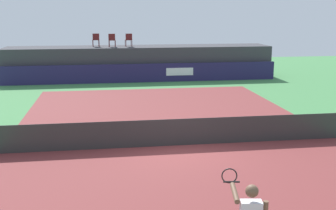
% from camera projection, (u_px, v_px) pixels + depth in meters
% --- Properties ---
extents(ground_plane, '(48.00, 48.00, 0.00)m').
position_uv_depth(ground_plane, '(165.00, 123.00, 17.58)').
color(ground_plane, '#3D7A42').
extents(court_inner, '(12.00, 22.00, 0.00)m').
position_uv_depth(court_inner, '(177.00, 145.00, 14.68)').
color(court_inner, maroon).
rests_on(court_inner, ground).
extents(sponsor_wall, '(18.00, 0.22, 1.20)m').
position_uv_depth(sponsor_wall, '(142.00, 73.00, 27.58)').
color(sponsor_wall, '#231E4C').
rests_on(sponsor_wall, ground).
extents(spectator_platform, '(18.00, 2.80, 2.20)m').
position_uv_depth(spectator_platform, '(140.00, 62.00, 29.21)').
color(spectator_platform, '#38383D').
rests_on(spectator_platform, ground).
extents(spectator_chair_far_left, '(0.48, 0.48, 0.89)m').
position_uv_depth(spectator_chair_far_left, '(96.00, 39.00, 28.53)').
color(spectator_chair_far_left, '#561919').
rests_on(spectator_chair_far_left, spectator_platform).
extents(spectator_chair_left, '(0.48, 0.48, 0.89)m').
position_uv_depth(spectator_chair_left, '(112.00, 40.00, 28.24)').
color(spectator_chair_left, '#561919').
rests_on(spectator_chair_left, spectator_platform).
extents(spectator_chair_center, '(0.48, 0.48, 0.89)m').
position_uv_depth(spectator_chair_center, '(129.00, 39.00, 28.46)').
color(spectator_chair_center, '#561919').
rests_on(spectator_chair_center, spectator_platform).
extents(tennis_net, '(12.40, 0.02, 0.95)m').
position_uv_depth(tennis_net, '(177.00, 132.00, 14.58)').
color(tennis_net, '#2D2D2D').
rests_on(tennis_net, ground).
extents(tennis_ball, '(0.07, 0.07, 0.07)m').
position_uv_depth(tennis_ball, '(46.00, 128.00, 16.70)').
color(tennis_ball, '#D8EA33').
rests_on(tennis_ball, court_inner).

